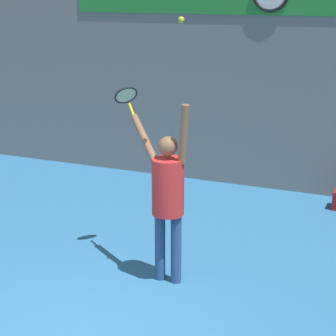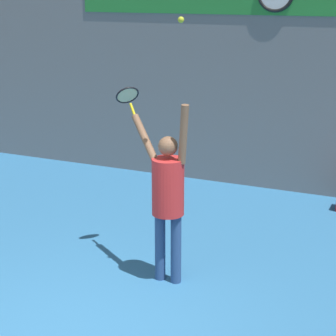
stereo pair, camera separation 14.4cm
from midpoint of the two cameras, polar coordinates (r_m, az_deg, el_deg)
back_wall at (r=10.86m, az=6.23°, el=11.23°), size 18.00×0.10×5.00m
tennis_player at (r=7.25m, az=-0.60°, el=-2.25°), size 0.96×0.60×2.24m
tennis_racket at (r=7.79m, az=-4.46°, el=6.70°), size 0.40×0.38×0.36m
tennis_ball at (r=6.73m, az=0.62°, el=13.73°), size 0.07×0.07×0.07m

